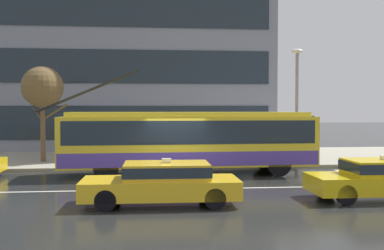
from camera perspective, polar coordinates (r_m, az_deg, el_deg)
ground_plane at (r=17.48m, az=-1.78°, el=-7.47°), size 160.00×160.00×0.00m
sidewalk_slab at (r=26.46m, az=-3.14°, el=-4.11°), size 80.00×10.00×0.14m
crosswalk_stripe_edge_near at (r=20.55m, az=20.52°, el=-6.16°), size 0.44×4.40×0.01m
crosswalk_stripe_inner_a at (r=20.96m, az=22.74°, el=-6.03°), size 0.44×4.40×0.01m
lane_centre_line at (r=16.30m, az=-1.49°, el=-8.14°), size 72.00×0.14×0.01m
trolleybus at (r=19.81m, az=-0.37°, el=-1.91°), size 12.11×2.89×4.59m
taxi_oncoming_near at (r=13.63m, az=-3.73°, el=-7.15°), size 4.72×1.90×1.39m
taxi_oncoming_far at (r=15.65m, az=22.97°, el=-6.12°), size 4.46×1.85×1.39m
pedestrian_at_shelter at (r=22.55m, az=3.60°, el=-1.14°), size 1.34×1.34×1.92m
pedestrian_approaching_curb at (r=23.81m, az=-5.60°, el=-0.71°), size 1.13×1.13×1.98m
street_lamp at (r=23.23m, az=13.19°, el=3.77°), size 0.60×0.32×5.78m
street_tree_bare at (r=24.79m, az=-18.48°, el=4.49°), size 2.33×2.17×5.00m
office_tower_corner_left at (r=36.89m, az=-8.61°, el=15.12°), size 21.47×12.56×22.54m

